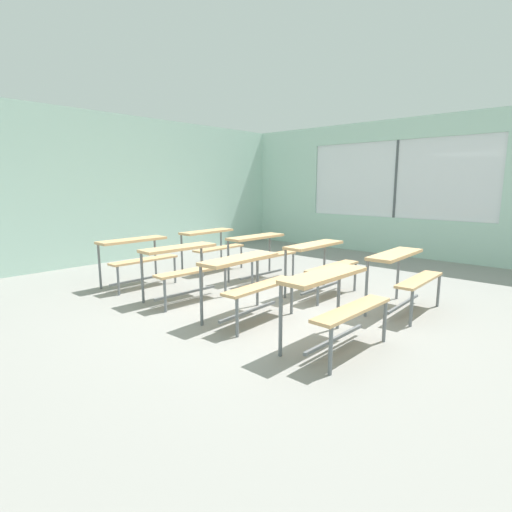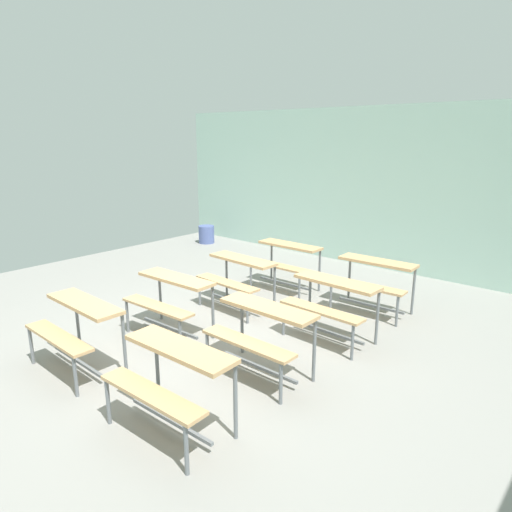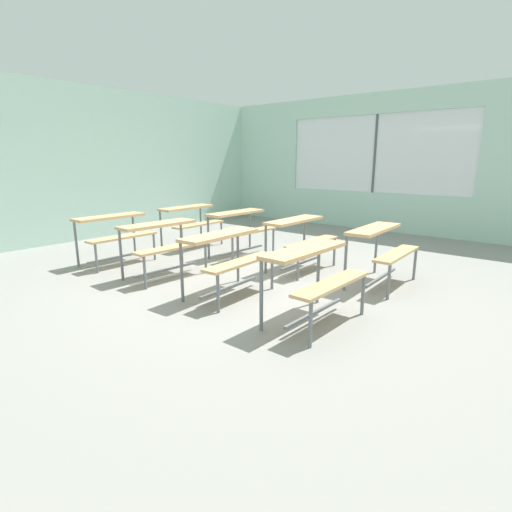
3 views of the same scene
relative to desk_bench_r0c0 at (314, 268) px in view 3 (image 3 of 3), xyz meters
The scene contains 11 objects.
ground 1.56m from the desk_bench_r0c0, 68.15° to the left, with size 10.00×9.00×0.05m, color gray.
wall_back 5.94m from the desk_bench_r0c0, 84.75° to the left, with size 10.00×0.12×3.00m, color silver.
wall_right 5.74m from the desk_bench_r0c0, 12.29° to the left, with size 0.12×9.00×3.00m.
desk_bench_r0c0 is the anchor object (origin of this frame).
desk_bench_r0c1 1.61m from the desk_bench_r0c0, ahead, with size 1.12×0.63×0.74m.
desk_bench_r1c0 1.22m from the desk_bench_r0c0, 87.55° to the left, with size 1.12×0.64×0.74m.
desk_bench_r1c1 1.97m from the desk_bench_r0c0, 37.10° to the left, with size 1.10×0.59×0.74m.
desk_bench_r2c0 2.44m from the desk_bench_r0c0, 88.61° to the left, with size 1.13×0.64×0.74m.
desk_bench_r2c1 2.93m from the desk_bench_r0c0, 55.79° to the left, with size 1.12×0.63×0.74m.
desk_bench_r3c0 3.61m from the desk_bench_r0c0, 89.33° to the left, with size 1.10×0.59×0.74m.
desk_bench_r3c1 3.96m from the desk_bench_r0c0, 66.09° to the left, with size 1.12×0.63×0.74m.
Camera 3 is at (-3.80, -3.30, 1.60)m, focal length 28.00 mm.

